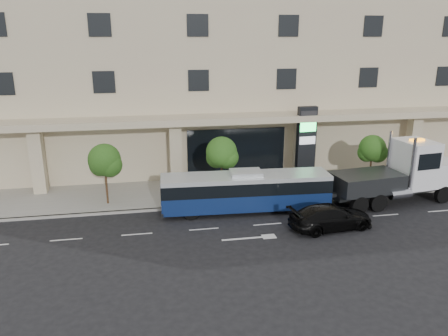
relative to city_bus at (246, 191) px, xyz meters
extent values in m
plane|color=black|center=(0.87, -0.88, -1.43)|extent=(120.00, 120.00, 0.00)
cube|color=gray|center=(0.87, 4.12, -1.36)|extent=(120.00, 6.00, 0.15)
cube|color=gray|center=(0.87, 1.12, -1.36)|extent=(120.00, 0.30, 0.15)
cube|color=#C2AE92|center=(0.87, 14.62, 8.57)|extent=(60.00, 15.00, 20.00)
cube|color=#C2AE92|center=(0.87, 5.92, 3.77)|extent=(60.00, 2.80, 0.50)
cube|color=black|center=(0.87, 7.09, 0.72)|extent=(8.00, 0.12, 4.00)
cube|color=#C2AE92|center=(-14.13, 5.92, 1.17)|extent=(0.90, 0.90, 4.90)
cube|color=#C2AE92|center=(-4.13, 5.92, 1.17)|extent=(0.90, 0.90, 4.90)
cube|color=#C2AE92|center=(5.87, 5.92, 1.17)|extent=(0.90, 0.90, 4.90)
cube|color=#C2AE92|center=(15.87, 5.92, 1.17)|extent=(0.90, 0.90, 4.90)
cylinder|color=#422B19|center=(-9.13, 2.72, 0.12)|extent=(0.14, 0.14, 2.80)
sphere|color=#184614|center=(-9.13, 2.72, 1.84)|extent=(2.20, 2.20, 2.20)
sphere|color=#184614|center=(-8.78, 2.52, 1.52)|extent=(1.65, 1.65, 1.65)
sphere|color=#184614|center=(-9.43, 2.92, 1.44)|extent=(1.54, 1.54, 1.54)
cylinder|color=#422B19|center=(-1.13, 2.72, 0.19)|extent=(0.14, 0.14, 2.94)
sphere|color=#184614|center=(-1.13, 2.72, 1.99)|extent=(2.20, 2.20, 2.20)
sphere|color=#184614|center=(-0.78, 2.52, 1.66)|extent=(1.65, 1.65, 1.65)
sphere|color=#184614|center=(-1.43, 2.92, 1.57)|extent=(1.54, 1.54, 1.54)
cylinder|color=#422B19|center=(10.37, 2.72, 0.08)|extent=(0.14, 0.14, 2.73)
sphere|color=#184614|center=(10.37, 2.72, 1.76)|extent=(2.00, 2.00, 2.00)
sphere|color=#184614|center=(10.72, 2.52, 1.45)|extent=(1.50, 1.50, 1.50)
sphere|color=#184614|center=(10.07, 2.92, 1.37)|extent=(1.40, 1.40, 1.40)
cylinder|color=black|center=(-3.74, -0.79, -0.97)|extent=(0.94, 0.32, 0.92)
cylinder|color=black|center=(-3.64, 1.15, -0.97)|extent=(0.94, 0.32, 0.92)
cylinder|color=black|center=(2.91, -1.12, -0.97)|extent=(0.94, 0.32, 0.92)
cylinder|color=black|center=(3.01, 0.82, -0.97)|extent=(0.94, 0.32, 0.92)
cube|color=navy|center=(0.01, 0.00, -0.56)|extent=(11.19, 2.86, 1.11)
cube|color=black|center=(0.01, 0.00, 0.41)|extent=(11.20, 2.89, 0.83)
cube|color=#B8BEC1|center=(0.01, 0.00, 0.97)|extent=(11.19, 2.86, 0.28)
cube|color=#B8BEC1|center=(0.01, 0.00, 1.25)|extent=(2.10, 1.58, 0.28)
cube|color=#2D3033|center=(-5.48, 0.27, -1.02)|extent=(0.25, 2.32, 0.28)
cube|color=#2D3033|center=(5.50, -0.27, -1.02)|extent=(0.25, 2.32, 0.28)
cube|color=#2D3033|center=(10.68, -0.23, -0.55)|extent=(9.50, 2.27, 0.44)
cube|color=white|center=(14.26, 0.21, 0.51)|extent=(2.52, 2.81, 1.67)
cube|color=white|center=(12.06, -0.06, 1.29)|extent=(2.55, 3.03, 3.22)
cube|color=black|center=(13.10, 0.07, 1.79)|extent=(0.40, 2.44, 1.33)
cylinder|color=silver|center=(11.00, -1.43, 1.56)|extent=(0.22, 0.22, 3.78)
cylinder|color=silver|center=(10.69, 1.00, 1.56)|extent=(0.22, 0.22, 3.78)
cube|color=#2D3033|center=(8.31, -0.53, 0.29)|extent=(4.96, 3.22, 1.22)
cube|color=#2D3033|center=(5.67, -0.86, -0.38)|extent=(1.80, 0.53, 0.24)
cube|color=#2D3033|center=(5.00, -0.94, -0.82)|extent=(0.52, 2.02, 0.20)
cube|color=orange|center=(12.06, -0.06, 2.95)|extent=(1.04, 0.51, 0.16)
cylinder|color=black|center=(13.96, -1.00, -0.82)|extent=(1.26, 0.50, 1.22)
cylinder|color=black|center=(13.68, 1.31, -0.82)|extent=(1.26, 0.50, 1.22)
cylinder|color=black|center=(8.67, -1.66, -0.82)|extent=(1.26, 0.50, 1.22)
cylinder|color=black|center=(8.39, 0.66, -0.82)|extent=(1.26, 0.50, 1.22)
cylinder|color=black|center=(7.24, -1.84, -0.82)|extent=(1.26, 0.50, 1.22)
cylinder|color=black|center=(6.95, 0.48, -0.82)|extent=(1.26, 0.50, 1.22)
imported|color=black|center=(4.46, -3.63, -0.68)|extent=(5.40, 2.71, 1.50)
cube|color=black|center=(5.94, 4.92, 1.70)|extent=(1.53, 0.61, 5.97)
cube|color=#29F964|center=(5.94, 4.64, 3.29)|extent=(1.29, 0.16, 0.99)
cube|color=silver|center=(5.94, 4.64, 2.10)|extent=(1.29, 0.16, 0.60)
cube|color=#262628|center=(5.94, 4.64, 4.19)|extent=(1.29, 0.16, 0.40)
camera|label=1|loc=(-6.30, -26.48, 9.78)|focal=35.00mm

